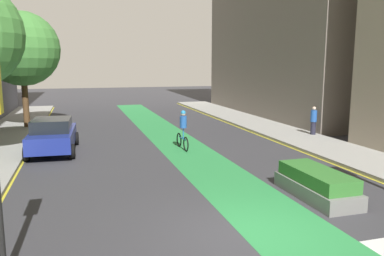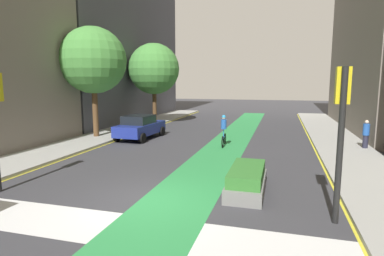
% 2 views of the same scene
% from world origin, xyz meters
% --- Properties ---
extents(ground_plane, '(120.00, 120.00, 0.00)m').
position_xyz_m(ground_plane, '(0.00, 0.00, 0.00)').
color(ground_plane, '#38383D').
extents(bike_lane_paint, '(2.40, 60.00, 0.01)m').
position_xyz_m(bike_lane_paint, '(1.03, 0.00, 0.00)').
color(bike_lane_paint, '#2D8C47').
rests_on(bike_lane_paint, ground_plane).
extents(car_blue_left_far, '(2.20, 4.28, 1.57)m').
position_xyz_m(car_blue_left_far, '(-4.87, 10.20, 0.80)').
color(car_blue_left_far, navy).
rests_on(car_blue_left_far, ground_plane).
extents(cyclist_in_lane, '(0.32, 1.73, 1.86)m').
position_xyz_m(cyclist_in_lane, '(0.92, 9.15, 0.97)').
color(cyclist_in_lane, black).
rests_on(cyclist_in_lane, ground_plane).
extents(pedestrian_sidewalk_right_a, '(0.34, 0.34, 1.53)m').
position_xyz_m(pedestrian_sidewalk_right_a, '(8.58, 10.10, 0.92)').
color(pedestrian_sidewalk_right_a, '#262638').
rests_on(pedestrian_sidewalk_right_a, sidewalk_right).
extents(street_tree_far, '(4.45, 4.45, 6.95)m').
position_xyz_m(street_tree_far, '(-6.82, 17.48, 4.87)').
color(street_tree_far, brown).
rests_on(street_tree_far, sidewalk_left).
extents(median_planter, '(1.19, 2.94, 0.85)m').
position_xyz_m(median_planter, '(3.03, 1.71, 0.40)').
color(median_planter, slate).
rests_on(median_planter, ground_plane).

